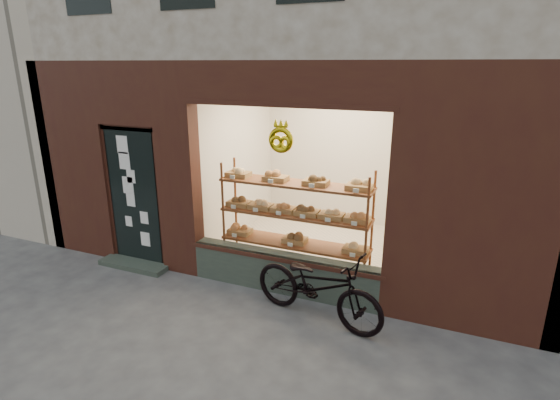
% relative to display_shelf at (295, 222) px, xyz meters
% --- Properties ---
extents(ground, '(90.00, 90.00, 0.00)m').
position_rel_display_shelf_xyz_m(ground, '(-0.45, -2.55, -0.88)').
color(ground, '#3E3E40').
extents(display_shelf, '(2.20, 0.45, 1.70)m').
position_rel_display_shelf_xyz_m(display_shelf, '(0.00, 0.00, 0.00)').
color(display_shelf, brown).
rests_on(display_shelf, ground).
extents(bicycle, '(1.86, 0.98, 0.93)m').
position_rel_display_shelf_xyz_m(bicycle, '(0.66, -0.93, -0.42)').
color(bicycle, black).
rests_on(bicycle, ground).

